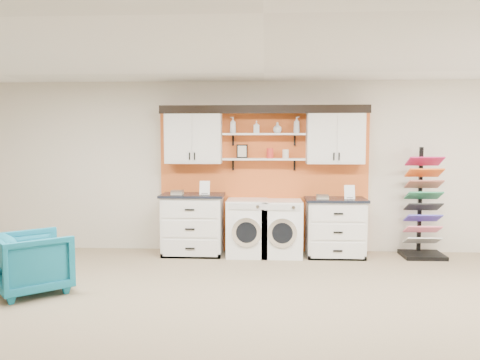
# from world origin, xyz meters

# --- Properties ---
(ceiling) EXTENTS (10.00, 10.00, 0.00)m
(ceiling) POSITION_xyz_m (0.00, 0.00, 2.80)
(ceiling) COLOR white
(ceiling) RESTS_ON wall_back
(wall_back) EXTENTS (10.00, 0.00, 10.00)m
(wall_back) POSITION_xyz_m (0.00, 4.00, 1.40)
(wall_back) COLOR beige
(wall_back) RESTS_ON floor
(accent_panel) EXTENTS (3.40, 0.07, 2.40)m
(accent_panel) POSITION_xyz_m (0.00, 3.96, 1.20)
(accent_panel) COLOR #D55D24
(accent_panel) RESTS_ON wall_back
(upper_cabinet_left) EXTENTS (0.90, 0.35, 0.84)m
(upper_cabinet_left) POSITION_xyz_m (-1.13, 3.79, 1.88)
(upper_cabinet_left) COLOR white
(upper_cabinet_left) RESTS_ON wall_back
(upper_cabinet_right) EXTENTS (0.90, 0.35, 0.84)m
(upper_cabinet_right) POSITION_xyz_m (1.13, 3.79, 1.88)
(upper_cabinet_right) COLOR white
(upper_cabinet_right) RESTS_ON wall_back
(shelf_lower) EXTENTS (1.32, 0.28, 0.03)m
(shelf_lower) POSITION_xyz_m (0.00, 3.80, 1.53)
(shelf_lower) COLOR white
(shelf_lower) RESTS_ON wall_back
(shelf_upper) EXTENTS (1.32, 0.28, 0.03)m
(shelf_upper) POSITION_xyz_m (0.00, 3.80, 1.93)
(shelf_upper) COLOR white
(shelf_upper) RESTS_ON wall_back
(crown_molding) EXTENTS (3.30, 0.41, 0.13)m
(crown_molding) POSITION_xyz_m (0.00, 3.81, 2.33)
(crown_molding) COLOR black
(crown_molding) RESTS_ON wall_back
(picture_frame) EXTENTS (0.18, 0.02, 0.22)m
(picture_frame) POSITION_xyz_m (-0.35, 3.85, 1.66)
(picture_frame) COLOR black
(picture_frame) RESTS_ON shelf_lower
(canister_red) EXTENTS (0.11, 0.11, 0.16)m
(canister_red) POSITION_xyz_m (0.10, 3.80, 1.62)
(canister_red) COLOR red
(canister_red) RESTS_ON shelf_lower
(canister_cream) EXTENTS (0.10, 0.10, 0.14)m
(canister_cream) POSITION_xyz_m (0.35, 3.80, 1.61)
(canister_cream) COLOR silver
(canister_cream) RESTS_ON shelf_lower
(base_cabinet_left) EXTENTS (1.00, 0.66, 0.98)m
(base_cabinet_left) POSITION_xyz_m (-1.13, 3.64, 0.49)
(base_cabinet_left) COLOR white
(base_cabinet_left) RESTS_ON floor
(base_cabinet_right) EXTENTS (0.94, 0.66, 0.92)m
(base_cabinet_right) POSITION_xyz_m (1.13, 3.64, 0.46)
(base_cabinet_right) COLOR white
(base_cabinet_right) RESTS_ON floor
(washer) EXTENTS (0.64, 0.71, 0.90)m
(washer) POSITION_xyz_m (-0.26, 3.64, 0.45)
(washer) COLOR white
(washer) RESTS_ON floor
(dryer) EXTENTS (0.63, 0.71, 0.89)m
(dryer) POSITION_xyz_m (0.29, 3.64, 0.44)
(dryer) COLOR white
(dryer) RESTS_ON floor
(sample_rack) EXTENTS (0.63, 0.52, 1.73)m
(sample_rack) POSITION_xyz_m (2.50, 3.68, 0.54)
(sample_rack) COLOR black
(sample_rack) RESTS_ON floor
(armchair) EXTENTS (1.11, 1.11, 0.73)m
(armchair) POSITION_xyz_m (-2.76, 1.66, 0.36)
(armchair) COLOR #116F8F
(armchair) RESTS_ON floor
(soap_bottle_a) EXTENTS (0.11, 0.11, 0.26)m
(soap_bottle_a) POSITION_xyz_m (-0.49, 3.80, 2.07)
(soap_bottle_a) COLOR silver
(soap_bottle_a) RESTS_ON shelf_upper
(soap_bottle_b) EXTENTS (0.09, 0.10, 0.20)m
(soap_bottle_b) POSITION_xyz_m (-0.12, 3.80, 2.05)
(soap_bottle_b) COLOR silver
(soap_bottle_b) RESTS_ON shelf_upper
(soap_bottle_c) EXTENTS (0.16, 0.16, 0.18)m
(soap_bottle_c) POSITION_xyz_m (0.22, 3.80, 2.03)
(soap_bottle_c) COLOR silver
(soap_bottle_c) RESTS_ON shelf_upper
(soap_bottle_d) EXTENTS (0.13, 0.13, 0.26)m
(soap_bottle_d) POSITION_xyz_m (0.52, 3.80, 2.08)
(soap_bottle_d) COLOR silver
(soap_bottle_d) RESTS_ON shelf_upper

